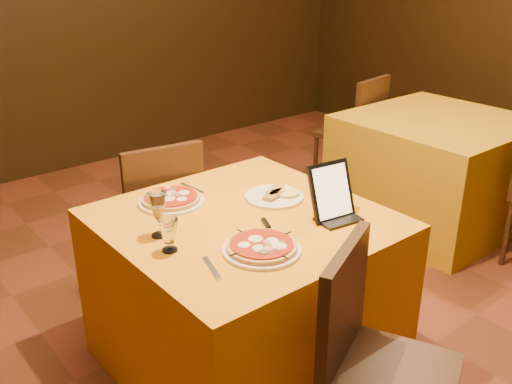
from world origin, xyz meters
TOP-DOWN VIEW (x-y plane):
  - floor at (0.00, 0.00)m, footprint 6.00×7.00m
  - wall_back at (0.00, 3.50)m, footprint 6.00×0.01m
  - main_table at (-0.44, 0.50)m, footprint 1.10×1.10m
  - side_table at (1.53, 0.87)m, footprint 1.10×1.10m
  - chair_main_near at (-0.44, -0.32)m, footprint 0.58×0.58m
  - chair_main_far at (-0.44, 1.30)m, footprint 0.45×0.45m
  - chair_side_far at (1.53, 1.67)m, footprint 0.48×0.48m
  - pizza_near at (-0.57, 0.23)m, footprint 0.30×0.30m
  - pizza_far at (-0.60, 0.82)m, footprint 0.29×0.29m
  - cutlet_dish at (-0.21, 0.57)m, footprint 0.27×0.27m
  - wine_glass at (-0.80, 0.58)m, footprint 0.08×0.08m
  - water_glass at (-0.83, 0.45)m, footprint 0.08×0.08m
  - tablet at (-0.15, 0.27)m, footprint 0.21×0.13m
  - knife at (-0.45, 0.31)m, footprint 0.10×0.20m
  - fork_near at (-0.79, 0.24)m, footprint 0.06×0.16m
  - fork_far at (-0.44, 0.90)m, footprint 0.03×0.17m

SIDE VIEW (x-z plane):
  - floor at x=0.00m, z-range -0.01..0.00m
  - main_table at x=-0.44m, z-range 0.00..0.75m
  - side_table at x=1.53m, z-range 0.00..0.75m
  - chair_main_near at x=-0.44m, z-range 0.00..0.91m
  - chair_main_far at x=-0.44m, z-range 0.00..0.91m
  - chair_side_far at x=1.53m, z-range 0.00..0.91m
  - knife at x=-0.45m, z-range 0.75..0.76m
  - fork_near at x=-0.79m, z-range 0.75..0.76m
  - fork_far at x=-0.44m, z-range 0.75..0.76m
  - cutlet_dish at x=-0.21m, z-range 0.75..0.78m
  - pizza_near at x=-0.57m, z-range 0.75..0.78m
  - pizza_far at x=-0.60m, z-range 0.75..0.78m
  - water_glass at x=-0.83m, z-range 0.75..0.88m
  - wine_glass at x=-0.80m, z-range 0.75..0.94m
  - tablet at x=-0.15m, z-range 0.75..0.99m
  - wall_back at x=0.00m, z-range 0.00..2.80m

